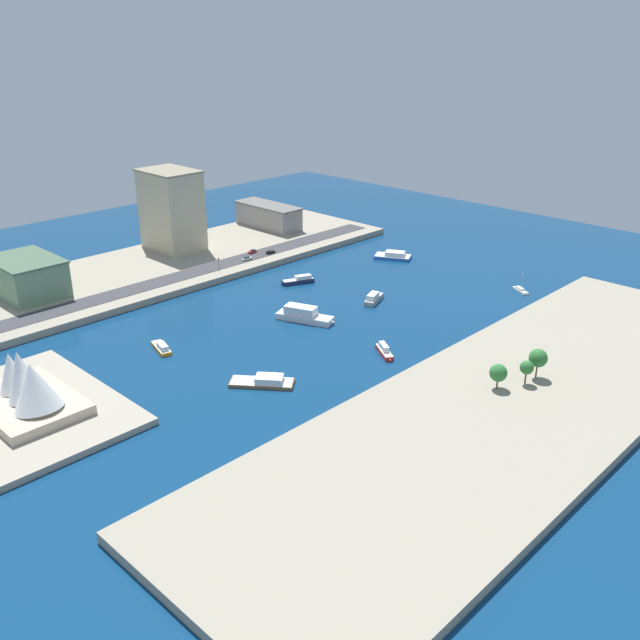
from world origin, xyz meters
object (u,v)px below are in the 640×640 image
at_px(ferry_white_commuter, 304,315).
at_px(water_taxi_orange, 162,347).
at_px(pickup_red, 252,251).
at_px(carpark_squat_concrete, 268,216).
at_px(suv_black, 270,252).
at_px(tugboat_red, 384,351).
at_px(patrol_launch_navy, 299,280).
at_px(terminal_long_green, 27,276).
at_px(opera_landmark, 26,388).
at_px(van_white, 247,258).
at_px(sailboat_small_white, 520,290).
at_px(barge_flat_brown, 264,381).
at_px(yacht_sleek_gray, 374,298).
at_px(traffic_light_waterfront, 219,262).
at_px(office_block_beige, 172,210).
at_px(catamaran_blue, 393,256).

bearing_deg(ferry_white_commuter, water_taxi_orange, 73.11).
bearing_deg(pickup_red, carpark_squat_concrete, -51.01).
bearing_deg(suv_black, tugboat_red, 157.55).
height_order(patrol_launch_navy, terminal_long_green, terminal_long_green).
bearing_deg(opera_landmark, van_white, -65.43).
bearing_deg(opera_landmark, ferry_white_commuter, -93.32).
bearing_deg(terminal_long_green, opera_landmark, 155.34).
relative_size(carpark_squat_concrete, opera_landmark, 1.13).
height_order(sailboat_small_white, terminal_long_green, terminal_long_green).
bearing_deg(carpark_squat_concrete, tugboat_red, 152.07).
distance_m(barge_flat_brown, opera_landmark, 70.49).
xyz_separation_m(yacht_sleek_gray, water_taxi_orange, (23.08, 88.83, -0.53)).
height_order(water_taxi_orange, traffic_light_waterfront, traffic_light_waterfront).
relative_size(sailboat_small_white, office_block_beige, 0.24).
xyz_separation_m(pickup_red, opera_landmark, (-68.32, 144.38, 5.18)).
xyz_separation_m(yacht_sleek_gray, ferry_white_commuter, (6.58, 34.50, 0.69)).
bearing_deg(yacht_sleek_gray, suv_black, -6.96).
bearing_deg(traffic_light_waterfront, water_taxi_orange, 126.99).
bearing_deg(yacht_sleek_gray, carpark_squat_concrete, -20.55).
bearing_deg(suv_black, yacht_sleek_gray, 173.04).
bearing_deg(carpark_squat_concrete, suv_black, 139.18).
xyz_separation_m(patrol_launch_navy, van_white, (35.44, 0.41, 2.48)).
relative_size(tugboat_red, traffic_light_waterfront, 1.90).
relative_size(yacht_sleek_gray, barge_flat_brown, 0.73).
xyz_separation_m(sailboat_small_white, carpark_squat_concrete, (150.33, 11.52, 8.55)).
distance_m(terminal_long_green, van_white, 98.00).
xyz_separation_m(water_taxi_orange, office_block_beige, (92.83, -70.35, 21.51)).
relative_size(water_taxi_orange, ferry_white_commuter, 0.57).
xyz_separation_m(yacht_sleek_gray, suv_black, (74.27, -9.06, 2.19)).
distance_m(yacht_sleek_gray, suv_black, 74.86).
relative_size(water_taxi_orange, carpark_squat_concrete, 0.34).
relative_size(sailboat_small_white, traffic_light_waterfront, 1.48).
xyz_separation_m(tugboat_red, terminal_long_green, (139.62, 62.93, 9.34)).
bearing_deg(van_white, traffic_light_waterfront, 101.09).
bearing_deg(water_taxi_orange, suv_black, -62.39).
height_order(barge_flat_brown, office_block_beige, office_block_beige).
relative_size(catamaran_blue, opera_landmark, 0.54).
distance_m(sailboat_small_white, carpark_squat_concrete, 151.02).
bearing_deg(traffic_light_waterfront, van_white, -78.91).
relative_size(pickup_red, van_white, 0.89).
relative_size(water_taxi_orange, barge_flat_brown, 0.68).
relative_size(patrol_launch_navy, carpark_squat_concrete, 0.38).
relative_size(patrol_launch_navy, suv_black, 3.34).
distance_m(water_taxi_orange, office_block_beige, 118.45).
distance_m(catamaran_blue, terminal_long_green, 168.41).
bearing_deg(opera_landmark, pickup_red, -64.68).
relative_size(water_taxi_orange, van_white, 2.65).
height_order(tugboat_red, opera_landmark, opera_landmark).
xyz_separation_m(terminal_long_green, van_white, (-29.58, -93.18, -6.81)).
relative_size(catamaran_blue, suv_black, 4.19).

